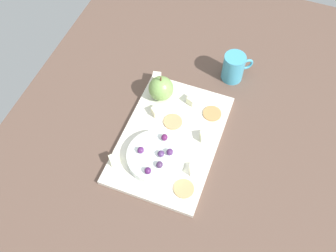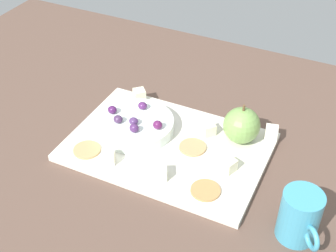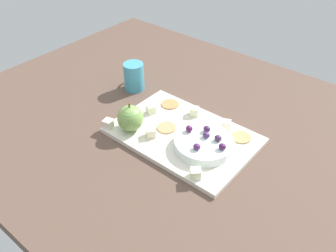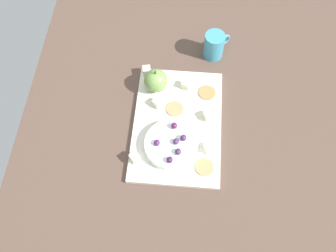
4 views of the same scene
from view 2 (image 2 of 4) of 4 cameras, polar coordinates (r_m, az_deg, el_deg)
name	(u,v)px [view 2 (image 2 of 4)]	position (r cm, az deg, el deg)	size (l,w,h in cm)	color
table	(159,167)	(90.68, -1.08, -5.09)	(144.43, 102.33, 3.38)	brown
platter	(170,147)	(91.39, 0.22, -2.66)	(38.39, 26.02, 1.33)	silver
serving_dish	(136,125)	(94.00, -3.96, 0.11)	(15.38, 15.38, 2.51)	white
apple_whole	(242,125)	(91.03, 9.07, 0.08)	(7.27, 7.27, 7.27)	#76A14F
apple_stem	(244,108)	(88.50, 9.34, 2.23)	(0.50, 0.50, 1.20)	brown
cheese_cube_0	(272,132)	(94.33, 12.65, -0.76)	(2.44, 2.44, 2.44)	silver
cheese_cube_1	(160,173)	(83.47, -1.00, -5.78)	(2.44, 2.44, 2.44)	#EEF2BE
cheese_cube_2	(228,165)	(85.58, 7.47, -4.83)	(2.44, 2.44, 2.44)	#ECE9BF
cheese_cube_3	(108,157)	(87.23, -7.37, -3.81)	(2.44, 2.44, 2.44)	#F1E6C5
cheese_cube_4	(139,95)	(102.80, -3.55, 3.89)	(2.44, 2.44, 2.44)	#EBF0C8
cheese_cube_5	(208,129)	(93.15, 4.98, -0.40)	(2.44, 2.44, 2.44)	#F9EEBD
cracker_0	(206,190)	(82.09, 4.65, -7.91)	(5.32, 5.32, 0.40)	#B4844D
cracker_1	(193,147)	(90.26, 3.06, -2.63)	(5.32, 5.32, 0.40)	tan
cracker_2	(87,150)	(90.93, -9.96, -2.91)	(5.32, 5.32, 0.40)	tan
grape_0	(134,128)	(89.82, -4.19, -0.26)	(1.92, 1.73, 1.79)	#492659
grape_1	(134,121)	(91.75, -4.26, 0.59)	(1.92, 1.73, 1.54)	#4A2D5E
grape_2	(112,110)	(95.08, -6.88, 1.99)	(1.92, 1.73, 1.68)	#481D53
grape_3	(142,106)	(95.75, -3.17, 2.51)	(1.92, 1.73, 1.61)	#50235C
grape_4	(118,119)	(92.49, -6.17, 0.84)	(1.92, 1.73, 1.60)	#442B4F
grape_5	(158,125)	(90.38, -1.29, 0.14)	(1.92, 1.73, 1.80)	#561B4C
cup	(300,216)	(76.76, 15.95, -10.67)	(7.49, 8.61, 9.07)	teal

